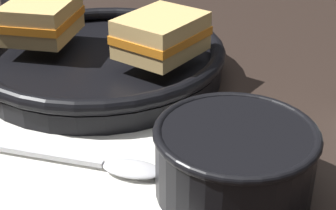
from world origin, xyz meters
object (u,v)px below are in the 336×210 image
sandwich_near_right (42,19)px  skillet (100,59)px  soup_bowl (235,157)px  sandwich_near_left (161,35)px  spoon (107,164)px

sandwich_near_right → skillet: bearing=-5.6°
soup_bowl → sandwich_near_left: bearing=121.3°
spoon → sandwich_near_right: 0.26m
sandwich_near_right → sandwich_near_left: bearing=-6.4°
skillet → spoon: bearing=-67.6°
spoon → sandwich_near_right: (-0.16, 0.20, 0.06)m
sandwich_near_left → spoon: bearing=-90.5°
skillet → sandwich_near_right: size_ratio=3.78×
soup_bowl → skillet: (-0.20, 0.20, -0.01)m
spoon → soup_bowl: bearing=1.0°
soup_bowl → sandwich_near_right: (-0.27, 0.20, 0.03)m
soup_bowl → sandwich_near_left: 0.22m
soup_bowl → skillet: 0.28m
spoon → skillet: 0.21m
soup_bowl → skillet: bearing=134.9°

